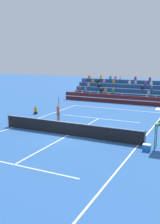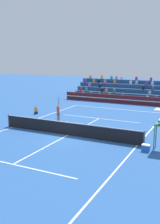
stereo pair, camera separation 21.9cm
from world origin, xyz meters
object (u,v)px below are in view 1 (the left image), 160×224
(ball_kid_courtside, at_px, (36,111))
(tennis_player, at_px, (58,113))
(tennis_ball, at_px, (81,123))
(equipment_cooler, at_px, (147,148))

(ball_kid_courtside, bearing_deg, tennis_player, -30.67)
(tennis_ball, xyz_separation_m, equipment_cooler, (6.95, -4.55, 0.19))
(tennis_ball, height_order, equipment_cooler, equipment_cooler)
(tennis_player, bearing_deg, ball_kid_courtside, 149.33)
(ball_kid_courtside, bearing_deg, tennis_ball, -15.65)
(ball_kid_courtside, height_order, tennis_player, tennis_player)
(equipment_cooler, bearing_deg, tennis_player, 157.20)
(ball_kid_courtside, distance_m, equipment_cooler, 14.63)
(tennis_player, relative_size, equipment_cooler, 4.87)
(ball_kid_courtside, distance_m, tennis_ball, 6.50)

